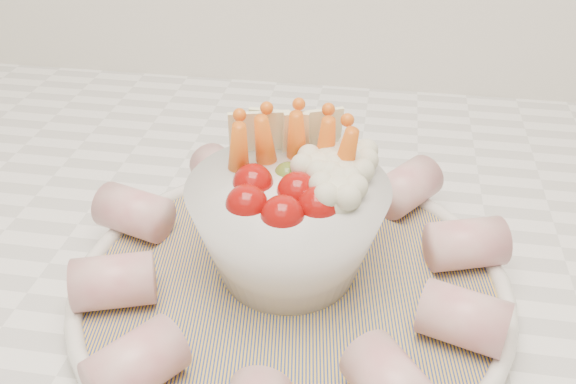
# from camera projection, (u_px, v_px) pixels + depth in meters

# --- Properties ---
(serving_platter) EXTENTS (0.35, 0.35, 0.02)m
(serving_platter) POSITION_uv_depth(u_px,v_px,m) (291.00, 287.00, 0.46)
(serving_platter) COLOR navy
(serving_platter) RESTS_ON kitchen_counter
(veggie_bowl) EXTENTS (0.14, 0.14, 0.11)m
(veggie_bowl) POSITION_uv_depth(u_px,v_px,m) (292.00, 218.00, 0.45)
(veggie_bowl) COLOR white
(veggie_bowl) RESTS_ON serving_platter
(cured_meat_rolls) EXTENTS (0.31, 0.31, 0.04)m
(cured_meat_rolls) POSITION_uv_depth(u_px,v_px,m) (290.00, 262.00, 0.45)
(cured_meat_rolls) COLOR #BC5660
(cured_meat_rolls) RESTS_ON serving_platter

